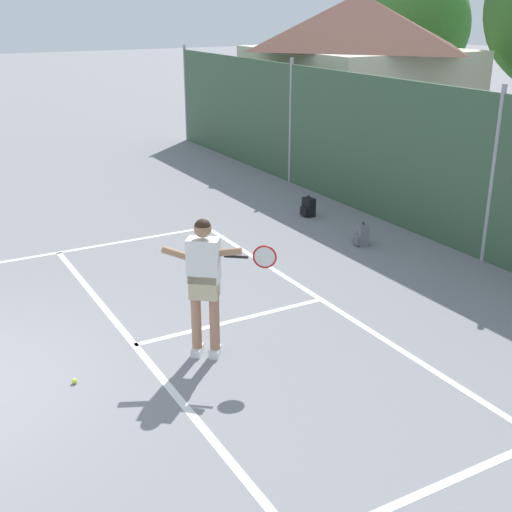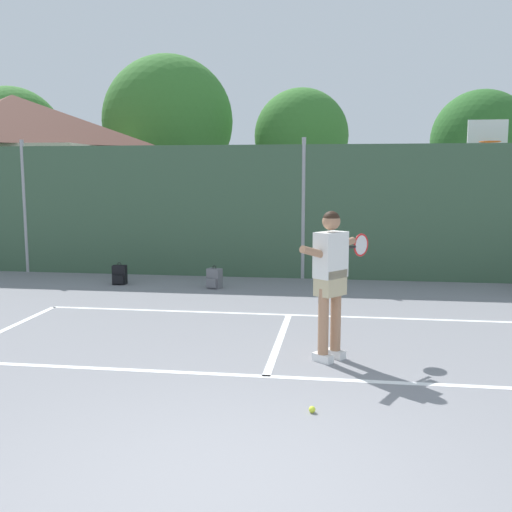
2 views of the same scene
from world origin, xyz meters
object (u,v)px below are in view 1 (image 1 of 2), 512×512
object	(u,v)px
tennis_ball	(74,381)
backpack_black	(308,207)
tennis_player	(205,276)
backpack_grey	(362,235)

from	to	relation	value
tennis_ball	backpack_black	size ratio (longest dim) A/B	0.14
tennis_ball	backpack_black	bearing A→B (deg)	124.77
tennis_player	backpack_grey	world-z (taller)	tennis_player
backpack_grey	tennis_player	bearing A→B (deg)	-61.25
backpack_black	backpack_grey	world-z (taller)	same
backpack_grey	backpack_black	bearing A→B (deg)	176.06
backpack_black	backpack_grey	xyz separation A→B (m)	(2.06, -0.14, 0.00)
tennis_ball	backpack_black	xyz separation A→B (m)	(-4.33, 6.24, 0.16)
backpack_black	backpack_grey	bearing A→B (deg)	-3.94
tennis_player	backpack_grey	distance (m)	5.09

